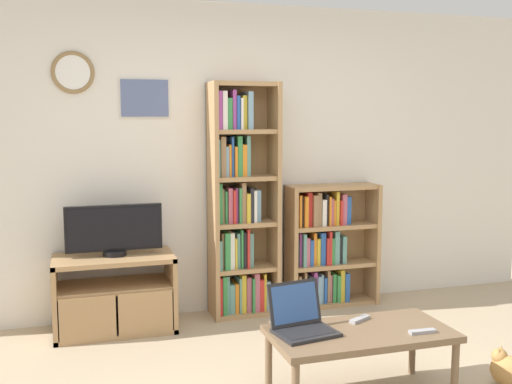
{
  "coord_description": "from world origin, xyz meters",
  "views": [
    {
      "loc": [
        -1.19,
        -2.82,
        1.67
      ],
      "look_at": [
        0.02,
        1.15,
        1.14
      ],
      "focal_mm": 42.0,
      "sensor_mm": 36.0,
      "label": 1
    }
  ],
  "objects_px": {
    "coffee_table": "(360,337)",
    "remote_far_from_laptop": "(422,332)",
    "laptop": "(301,320)",
    "television": "(114,230)",
    "cat": "(508,370)",
    "bookshelf_short": "(325,247)",
    "tv_stand": "(115,294)",
    "bookshelf_tall": "(239,207)",
    "remote_near_laptop": "(360,319)"
  },
  "relations": [
    {
      "from": "television",
      "to": "bookshelf_short",
      "type": "xyz_separation_m",
      "value": [
        1.82,
        0.11,
        -0.27
      ]
    },
    {
      "from": "cat",
      "to": "laptop",
      "type": "bearing_deg",
      "value": 135.83
    },
    {
      "from": "remote_far_from_laptop",
      "to": "tv_stand",
      "type": "bearing_deg",
      "value": 45.66
    },
    {
      "from": "remote_near_laptop",
      "to": "laptop",
      "type": "bearing_deg",
      "value": 70.71
    },
    {
      "from": "television",
      "to": "bookshelf_tall",
      "type": "distance_m",
      "value": 1.04
    },
    {
      "from": "television",
      "to": "remote_far_from_laptop",
      "type": "distance_m",
      "value": 2.42
    },
    {
      "from": "tv_stand",
      "to": "bookshelf_short",
      "type": "bearing_deg",
      "value": 4.51
    },
    {
      "from": "laptop",
      "to": "cat",
      "type": "distance_m",
      "value": 1.37
    },
    {
      "from": "coffee_table",
      "to": "laptop",
      "type": "xyz_separation_m",
      "value": [
        -0.34,
        0.09,
        0.11
      ]
    },
    {
      "from": "coffee_table",
      "to": "cat",
      "type": "distance_m",
      "value": 1.0
    },
    {
      "from": "bookshelf_tall",
      "to": "coffee_table",
      "type": "distance_m",
      "value": 1.81
    },
    {
      "from": "television",
      "to": "bookshelf_short",
      "type": "height_order",
      "value": "bookshelf_short"
    },
    {
      "from": "tv_stand",
      "to": "cat",
      "type": "xyz_separation_m",
      "value": [
        2.26,
        -1.71,
        -0.19
      ]
    },
    {
      "from": "bookshelf_tall",
      "to": "remote_near_laptop",
      "type": "relative_size",
      "value": 12.01
    },
    {
      "from": "television",
      "to": "tv_stand",
      "type": "bearing_deg",
      "value": -107.48
    },
    {
      "from": "coffee_table",
      "to": "remote_far_from_laptop",
      "type": "bearing_deg",
      "value": -25.05
    },
    {
      "from": "tv_stand",
      "to": "bookshelf_short",
      "type": "relative_size",
      "value": 0.86
    },
    {
      "from": "laptop",
      "to": "remote_far_from_laptop",
      "type": "relative_size",
      "value": 2.35
    },
    {
      "from": "coffee_table",
      "to": "remote_near_laptop",
      "type": "xyz_separation_m",
      "value": [
        0.07,
        0.15,
        0.05
      ]
    },
    {
      "from": "bookshelf_tall",
      "to": "bookshelf_short",
      "type": "distance_m",
      "value": 0.88
    },
    {
      "from": "television",
      "to": "laptop",
      "type": "height_order",
      "value": "television"
    },
    {
      "from": "bookshelf_tall",
      "to": "laptop",
      "type": "height_order",
      "value": "bookshelf_tall"
    },
    {
      "from": "tv_stand",
      "to": "laptop",
      "type": "distance_m",
      "value": 1.79
    },
    {
      "from": "bookshelf_tall",
      "to": "laptop",
      "type": "relative_size",
      "value": 5.11
    },
    {
      "from": "tv_stand",
      "to": "television",
      "type": "relative_size",
      "value": 1.25
    },
    {
      "from": "coffee_table",
      "to": "cat",
      "type": "height_order",
      "value": "coffee_table"
    },
    {
      "from": "tv_stand",
      "to": "bookshelf_tall",
      "type": "height_order",
      "value": "bookshelf_tall"
    },
    {
      "from": "television",
      "to": "laptop",
      "type": "bearing_deg",
      "value": -58.21
    },
    {
      "from": "bookshelf_short",
      "to": "coffee_table",
      "type": "height_order",
      "value": "bookshelf_short"
    },
    {
      "from": "television",
      "to": "cat",
      "type": "relative_size",
      "value": 1.97
    },
    {
      "from": "tv_stand",
      "to": "bookshelf_tall",
      "type": "distance_m",
      "value": 1.21
    },
    {
      "from": "bookshelf_tall",
      "to": "bookshelf_short",
      "type": "height_order",
      "value": "bookshelf_tall"
    },
    {
      "from": "television",
      "to": "coffee_table",
      "type": "bearing_deg",
      "value": -51.43
    },
    {
      "from": "laptop",
      "to": "television",
      "type": "bearing_deg",
      "value": 112.46
    },
    {
      "from": "tv_stand",
      "to": "laptop",
      "type": "height_order",
      "value": "laptop"
    },
    {
      "from": "tv_stand",
      "to": "coffee_table",
      "type": "distance_m",
      "value": 2.06
    },
    {
      "from": "television",
      "to": "cat",
      "type": "xyz_separation_m",
      "value": [
        2.25,
        -1.75,
        -0.69
      ]
    },
    {
      "from": "coffee_table",
      "to": "remote_far_from_laptop",
      "type": "xyz_separation_m",
      "value": [
        0.32,
        -0.15,
        0.05
      ]
    },
    {
      "from": "remote_near_laptop",
      "to": "remote_far_from_laptop",
      "type": "xyz_separation_m",
      "value": [
        0.25,
        -0.3,
        0.0
      ]
    },
    {
      "from": "bookshelf_short",
      "to": "remote_far_from_laptop",
      "type": "height_order",
      "value": "bookshelf_short"
    },
    {
      "from": "bookshelf_short",
      "to": "remote_far_from_laptop",
      "type": "xyz_separation_m",
      "value": [
        -0.21,
        -1.88,
        -0.09
      ]
    },
    {
      "from": "bookshelf_tall",
      "to": "remote_near_laptop",
      "type": "height_order",
      "value": "bookshelf_tall"
    },
    {
      "from": "remote_near_laptop",
      "to": "bookshelf_short",
      "type": "bearing_deg",
      "value": -44.25
    },
    {
      "from": "bookshelf_tall",
      "to": "coffee_table",
      "type": "bearing_deg",
      "value": -81.24
    },
    {
      "from": "bookshelf_short",
      "to": "cat",
      "type": "height_order",
      "value": "bookshelf_short"
    },
    {
      "from": "bookshelf_short",
      "to": "tv_stand",
      "type": "bearing_deg",
      "value": -175.49
    },
    {
      "from": "tv_stand",
      "to": "cat",
      "type": "height_order",
      "value": "tv_stand"
    },
    {
      "from": "bookshelf_short",
      "to": "remote_near_laptop",
      "type": "bearing_deg",
      "value": -106.1
    },
    {
      "from": "bookshelf_tall",
      "to": "television",
      "type": "bearing_deg",
      "value": -174.97
    },
    {
      "from": "tv_stand",
      "to": "laptop",
      "type": "xyz_separation_m",
      "value": [
        0.96,
        -1.5,
        0.19
      ]
    }
  ]
}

